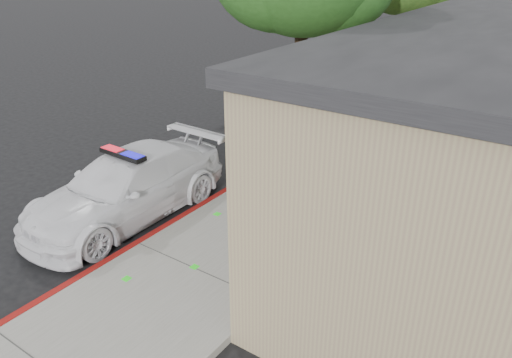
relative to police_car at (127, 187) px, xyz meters
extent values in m
plane|color=black|center=(1.12, -0.87, -0.73)|extent=(120.00, 120.00, 0.00)
cube|color=gray|center=(2.72, 2.13, -0.65)|extent=(3.20, 60.00, 0.15)
cube|color=#9F1411|center=(1.18, 2.13, -0.65)|extent=(0.14, 60.00, 0.16)
cube|color=black|center=(4.29, 0.13, 1.22)|extent=(0.08, 1.48, 1.68)
cube|color=black|center=(4.29, 3.13, 1.22)|extent=(0.08, 1.48, 1.68)
cube|color=black|center=(4.29, 6.13, 1.22)|extent=(0.08, 1.48, 1.68)
cube|color=black|center=(4.29, 9.13, 1.22)|extent=(0.08, 1.48, 1.68)
cube|color=black|center=(4.29, 12.13, 1.22)|extent=(0.08, 1.48, 1.68)
cube|color=black|center=(4.29, 15.13, 1.22)|extent=(0.08, 1.48, 1.68)
cube|color=black|center=(4.29, 18.13, 1.22)|extent=(0.08, 1.48, 1.68)
imported|color=white|center=(0.00, 0.00, 0.00)|extent=(2.12, 5.03, 1.45)
cube|color=black|center=(0.00, 0.00, 0.78)|extent=(1.20, 0.30, 0.10)
cube|color=red|center=(-0.32, 0.01, 0.79)|extent=(0.52, 0.25, 0.11)
cube|color=#100CD5|center=(0.32, -0.01, 0.79)|extent=(0.52, 0.25, 0.11)
cylinder|color=silver|center=(1.92, 2.35, -0.55)|extent=(0.29, 0.29, 0.05)
cylinder|color=silver|center=(1.92, 2.35, -0.29)|extent=(0.24, 0.24, 0.47)
cylinder|color=silver|center=(1.92, 2.35, -0.04)|extent=(0.27, 0.27, 0.03)
ellipsoid|color=#130E35|center=(1.92, 2.35, 0.01)|extent=(0.25, 0.25, 0.19)
cylinder|color=#130E35|center=(1.92, 2.35, 0.10)|extent=(0.06, 0.06, 0.05)
cylinder|color=silver|center=(1.77, 2.39, -0.27)|extent=(0.12, 0.12, 0.09)
cylinder|color=silver|center=(2.06, 2.32, -0.27)|extent=(0.12, 0.12, 0.09)
cylinder|color=silver|center=(1.88, 2.21, -0.25)|extent=(0.14, 0.13, 0.12)
cylinder|color=black|center=(2.28, 3.55, 1.46)|extent=(0.29, 0.29, 4.08)
cylinder|color=black|center=(1.94, 5.12, 1.61)|extent=(0.31, 0.31, 4.38)
cylinder|color=black|center=(1.82, 11.70, 1.21)|extent=(0.27, 0.27, 3.58)
camera|label=1|loc=(7.93, -6.39, 4.76)|focal=34.43mm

